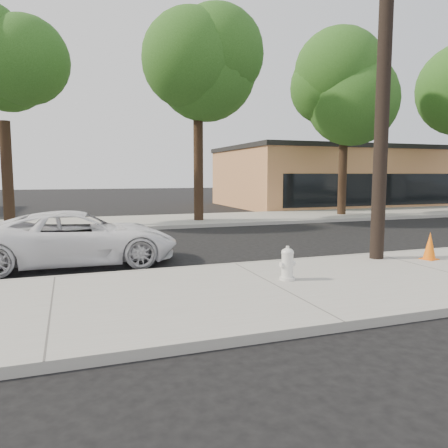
{
  "coord_description": "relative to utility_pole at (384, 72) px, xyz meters",
  "views": [
    {
      "loc": [
        -3.66,
        -11.62,
        2.25
      ],
      "look_at": [
        0.03,
        -1.26,
        1.0
      ],
      "focal_mm": 35.0,
      "sensor_mm": 36.0,
      "label": 1
    }
  ],
  "objects": [
    {
      "name": "ground",
      "position": [
        -3.6,
        2.7,
        -4.7
      ],
      "size": [
        120.0,
        120.0,
        0.0
      ],
      "primitive_type": "plane",
      "color": "black",
      "rests_on": "ground"
    },
    {
      "name": "near_sidewalk",
      "position": [
        -3.6,
        -1.6,
        -4.62
      ],
      "size": [
        90.0,
        4.4,
        0.15
      ],
      "primitive_type": "cube",
      "color": "gray",
      "rests_on": "ground"
    },
    {
      "name": "far_sidewalk",
      "position": [
        -3.6,
        11.2,
        -4.62
      ],
      "size": [
        90.0,
        5.0,
        0.15
      ],
      "primitive_type": "cube",
      "color": "gray",
      "rests_on": "ground"
    },
    {
      "name": "curb_near",
      "position": [
        -3.6,
        0.6,
        -4.62
      ],
      "size": [
        90.0,
        0.12,
        0.16
      ],
      "primitive_type": "cube",
      "color": "#9E9B93",
      "rests_on": "ground"
    },
    {
      "name": "building_main",
      "position": [
        12.4,
        18.7,
        -2.7
      ],
      "size": [
        18.0,
        10.0,
        4.0
      ],
      "primitive_type": "cube",
      "color": "#CC7C55",
      "rests_on": "ground"
    },
    {
      "name": "utility_pole",
      "position": [
        0.0,
        0.0,
        0.0
      ],
      "size": [
        1.4,
        0.34,
        9.0
      ],
      "color": "black",
      "rests_on": "near_sidewalk"
    },
    {
      "name": "tree_b",
      "position": [
        -9.41,
        10.76,
        1.45
      ],
      "size": [
        4.34,
        4.2,
        8.45
      ],
      "color": "black",
      "rests_on": "far_sidewalk"
    },
    {
      "name": "tree_c",
      "position": [
        -1.38,
        10.34,
        2.21
      ],
      "size": [
        4.96,
        4.8,
        9.55
      ],
      "color": "black",
      "rests_on": "far_sidewalk"
    },
    {
      "name": "tree_d",
      "position": [
        6.6,
        10.65,
        1.67
      ],
      "size": [
        4.5,
        4.35,
        8.75
      ],
      "color": "black",
      "rests_on": "far_sidewalk"
    },
    {
      "name": "police_cruiser",
      "position": [
        -7.07,
        2.44,
        -4.02
      ],
      "size": [
        4.92,
        2.35,
        1.35
      ],
      "primitive_type": "imported",
      "rotation": [
        0.0,
        0.0,
        1.55
      ],
      "color": "white",
      "rests_on": "ground"
    },
    {
      "name": "fire_hydrant",
      "position": [
        -3.19,
        -1.27,
        -4.24
      ],
      "size": [
        0.34,
        0.31,
        0.64
      ],
      "rotation": [
        0.0,
        0.0,
        0.12
      ],
      "color": "silver",
      "rests_on": "near_sidewalk"
    },
    {
      "name": "traffic_cone",
      "position": [
        1.14,
        -0.56,
        -4.22
      ],
      "size": [
        0.42,
        0.42,
        0.68
      ],
      "rotation": [
        0.0,
        0.0,
        0.22
      ],
      "color": "orange",
      "rests_on": "near_sidewalk"
    }
  ]
}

